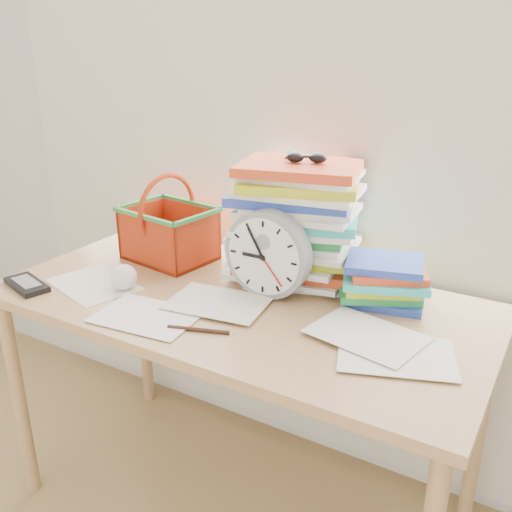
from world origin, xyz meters
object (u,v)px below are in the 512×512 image
Objects in this scene: desk at (239,322)px; basket at (168,218)px; calculator at (27,285)px; clock at (268,254)px; book_stack at (382,282)px; paper_stack at (295,222)px.

desk is 0.45m from basket.
clock is at bearing 42.50° from calculator.
desk is at bearing 40.15° from calculator.
book_stack is (0.36, 0.18, 0.14)m from desk.
calculator is (-0.94, -0.43, -0.06)m from book_stack.
clock is at bearing -3.68° from basket.
clock is 0.43m from basket.
basket is (-0.72, -0.03, 0.08)m from book_stack.
book_stack is 1.55× the size of calculator.
clock is (-0.00, -0.16, -0.05)m from paper_stack.
paper_stack reaches higher than book_stack.
calculator is (-0.64, -0.31, -0.12)m from clock.
book_stack is at bearing -7.68° from paper_stack.
calculator is at bearing -110.67° from basket.
book_stack is (0.29, -0.04, -0.12)m from paper_stack.
book_stack reaches higher than calculator.
calculator is (-0.22, -0.40, -0.13)m from basket.
paper_stack is 1.47× the size of book_stack.
clock is 0.32m from book_stack.
clock is 1.00× the size of book_stack.
desk is 0.42m from book_stack.
basket is at bearing -177.56° from book_stack.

